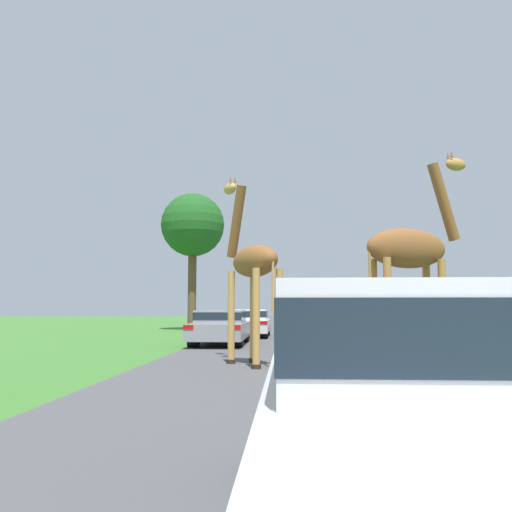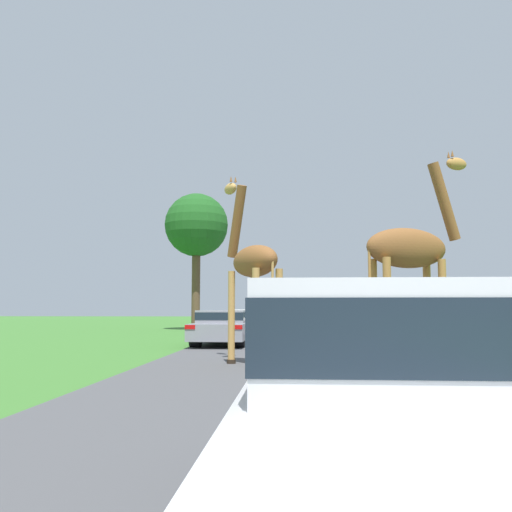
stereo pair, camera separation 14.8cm
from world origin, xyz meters
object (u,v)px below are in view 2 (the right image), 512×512
object	(u,v)px
giraffe_near_road	(252,267)
tree_centre_back	(197,226)
car_lead_maroon	(396,410)
car_far_ahead	(252,322)
car_queue_left	(223,326)
giraffe_companion	(411,256)
car_queue_right	(376,324)
car_rear_follower	(360,318)

from	to	relation	value
giraffe_near_road	tree_centre_back	bearing A→B (deg)	72.17
car_lead_maroon	car_far_ahead	xyz separation A→B (m)	(-2.53, 21.97, -0.11)
giraffe_near_road	tree_centre_back	world-z (taller)	tree_centre_back
car_queue_left	tree_centre_back	size ratio (longest dim) A/B	0.57
giraffe_near_road	giraffe_companion	world-z (taller)	giraffe_companion
giraffe_near_road	car_queue_right	xyz separation A→B (m)	(3.99, 7.09, -1.60)
car_queue_right	car_far_ahead	xyz separation A→B (m)	(-4.94, 5.09, -0.07)
car_lead_maroon	car_queue_right	xyz separation A→B (m)	(2.41, 16.88, -0.04)
car_queue_right	giraffe_companion	bearing A→B (deg)	-92.56
car_lead_maroon	giraffe_companion	bearing A→B (deg)	77.22
car_queue_left	car_rear_follower	distance (m)	10.42
car_queue_right	car_queue_left	size ratio (longest dim) A/B	0.94
giraffe_companion	car_far_ahead	distance (m)	13.80
car_lead_maroon	car_rear_follower	bearing A→B (deg)	83.60
giraffe_near_road	car_rear_follower	xyz separation A→B (m)	(4.41, 15.45, -1.56)
car_rear_follower	car_far_ahead	bearing A→B (deg)	-148.67
car_queue_right	car_rear_follower	xyz separation A→B (m)	(0.42, 8.36, 0.04)
car_far_ahead	car_rear_follower	bearing A→B (deg)	31.33
giraffe_near_road	tree_centre_back	distance (m)	20.23
giraffe_companion	car_lead_maroon	world-z (taller)	giraffe_companion
giraffe_near_road	giraffe_companion	bearing A→B (deg)	-42.97
giraffe_near_road	car_queue_left	world-z (taller)	giraffe_near_road
giraffe_near_road	giraffe_companion	size ratio (longest dim) A/B	0.95
giraffe_companion	tree_centre_back	bearing A→B (deg)	178.67
car_queue_left	tree_centre_back	xyz separation A→B (m)	(-3.26, 12.28, 5.59)
giraffe_companion	tree_centre_back	xyz separation A→B (m)	(-8.52, 19.94, 3.73)
car_lead_maroon	car_queue_right	size ratio (longest dim) A/B	0.94
giraffe_near_road	car_queue_left	bearing A→B (deg)	71.07
car_queue_left	car_queue_right	bearing A→B (deg)	1.39
car_queue_left	tree_centre_back	distance (m)	13.88
car_rear_follower	tree_centre_back	distance (m)	11.43
car_rear_follower	giraffe_near_road	bearing A→B (deg)	-105.93
car_far_ahead	car_rear_follower	distance (m)	6.28
giraffe_companion	car_rear_follower	distance (m)	16.26
car_queue_right	tree_centre_back	distance (m)	16.02
giraffe_near_road	car_lead_maroon	size ratio (longest dim) A/B	1.15
car_rear_follower	car_queue_right	bearing A→B (deg)	-92.89
car_lead_maroon	car_rear_follower	size ratio (longest dim) A/B	0.95
car_queue_left	giraffe_near_road	bearing A→B (deg)	-76.86
giraffe_near_road	car_far_ahead	bearing A→B (deg)	62.41
giraffe_companion	car_rear_follower	world-z (taller)	giraffe_companion
car_lead_maroon	car_queue_left	distance (m)	17.04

